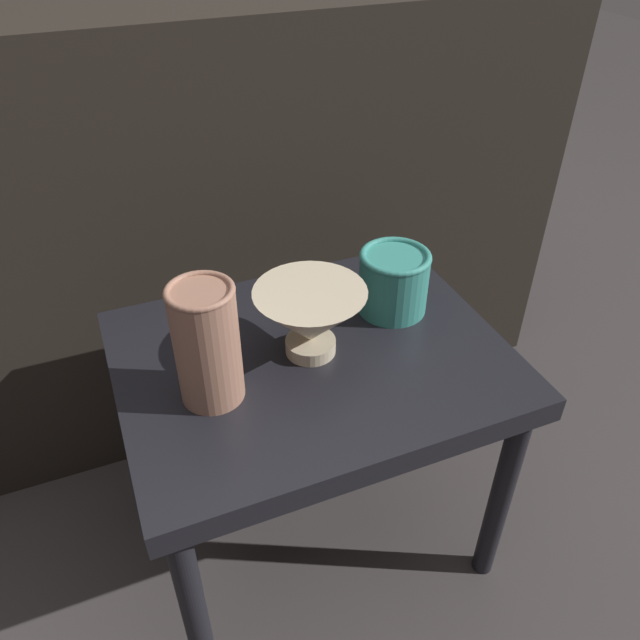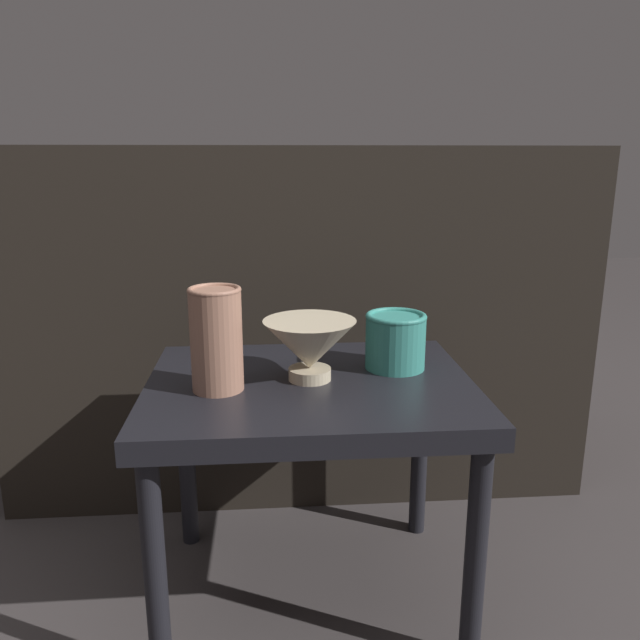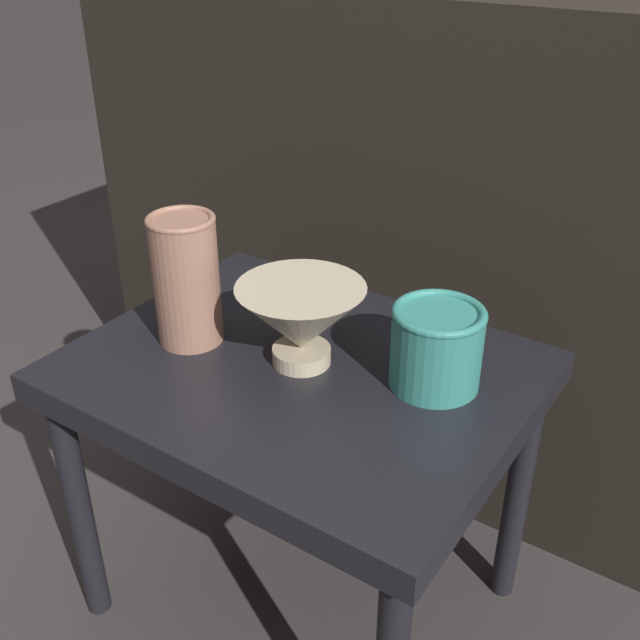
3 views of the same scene
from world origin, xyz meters
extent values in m
plane|color=#383333|center=(0.00, 0.00, 0.00)|extent=(8.00, 8.00, 0.00)
cube|color=black|center=(0.00, 0.00, 0.42)|extent=(0.58, 0.46, 0.04)
cylinder|color=black|center=(-0.26, -0.19, 0.20)|extent=(0.04, 0.04, 0.40)
cylinder|color=black|center=(0.26, -0.19, 0.20)|extent=(0.04, 0.04, 0.40)
cylinder|color=black|center=(-0.26, 0.19, 0.20)|extent=(0.04, 0.04, 0.40)
cylinder|color=black|center=(0.26, 0.19, 0.20)|extent=(0.04, 0.04, 0.40)
cube|color=black|center=(0.00, 0.56, 0.43)|extent=(1.42, 0.50, 0.86)
cylinder|color=#C1B293|center=(0.00, 0.01, 0.46)|extent=(0.08, 0.08, 0.02)
cone|color=#C1B293|center=(0.00, 0.01, 0.51)|extent=(0.17, 0.17, 0.09)
cylinder|color=#996B56|center=(-0.16, -0.03, 0.53)|extent=(0.09, 0.09, 0.18)
torus|color=#996B56|center=(-0.16, -0.03, 0.62)|extent=(0.09, 0.09, 0.01)
cylinder|color=teal|center=(0.17, 0.06, 0.50)|extent=(0.11, 0.11, 0.10)
torus|color=teal|center=(0.17, 0.06, 0.55)|extent=(0.12, 0.12, 0.01)
camera|label=1|loc=(-0.26, -0.68, 1.06)|focal=35.00mm
camera|label=2|loc=(-0.07, -1.06, 0.83)|focal=35.00mm
camera|label=3|loc=(0.48, -0.67, 0.98)|focal=42.00mm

